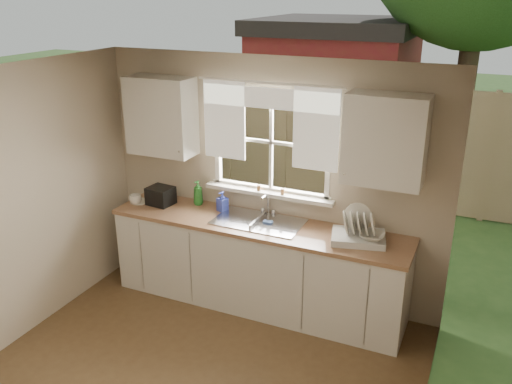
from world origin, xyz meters
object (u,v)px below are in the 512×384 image
at_px(dish_rack, 358,233).
at_px(soap_bottle_a, 198,193).
at_px(cup, 135,199).
at_px(black_appliance, 161,196).

height_order(dish_rack, soap_bottle_a, dish_rack).
bearing_deg(dish_rack, cup, -177.81).
bearing_deg(dish_rack, soap_bottle_a, 174.54).
relative_size(cup, black_appliance, 0.50).
distance_m(dish_rack, soap_bottle_a, 1.79).
relative_size(soap_bottle_a, cup, 2.04).
relative_size(soap_bottle_a, black_appliance, 1.03).
height_order(dish_rack, black_appliance, dish_rack).
bearing_deg(cup, black_appliance, 40.61).
xyz_separation_m(soap_bottle_a, cup, (-0.62, -0.26, -0.08)).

